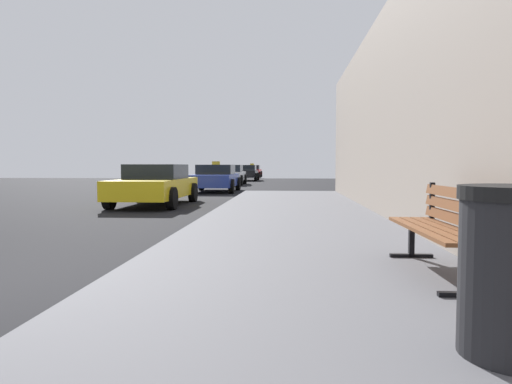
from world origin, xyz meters
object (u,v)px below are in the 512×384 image
Objects in this scene: bench at (445,223)px; car_red at (252,171)px; car_blue at (216,178)px; car_black at (246,173)px; car_white at (229,175)px; car_yellow at (155,184)px.

bench is 0.45× the size of car_red.
car_black is (-0.03, 15.95, -0.00)m from car_blue.
car_white is at bearing -87.42° from car_blue.
car_black is at bearing -92.36° from car_white.
car_yellow is 1.10× the size of car_black.
car_blue is 15.95m from car_black.
car_red is (-5.15, 41.49, -0.02)m from bench.
car_yellow reaches higher than bench.
car_yellow is 23.35m from car_black.
car_yellow is 7.42m from car_blue.
car_black is at bearing 97.55° from bench.
bench is at bearing 97.07° from car_red.
car_blue reaches higher than car_black.
bench is at bearing 106.46° from car_blue.
car_white is 0.99× the size of car_black.
car_blue reaches higher than car_yellow.
bench is 0.42× the size of car_yellow.
car_red is at bearing 95.95° from bench.
bench is 0.47× the size of car_black.
car_yellow is at bearing 89.05° from car_red.
car_white is at bearing 89.42° from car_red.
car_red is at bearing -90.58° from car_white.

